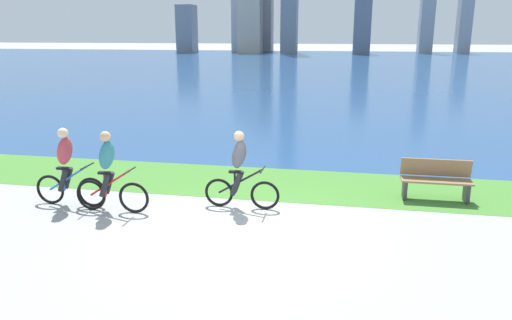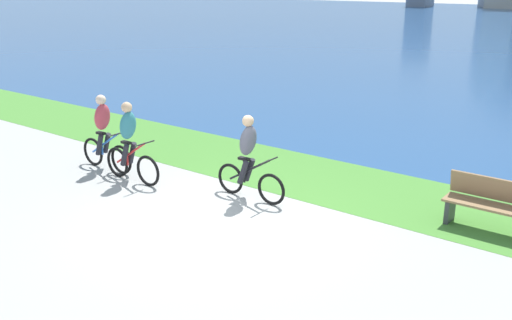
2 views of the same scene
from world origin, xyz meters
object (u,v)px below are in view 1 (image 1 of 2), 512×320
at_px(cyclist_lead, 240,170).
at_px(bench_near_path, 436,180).
at_px(cyclist_trailing, 109,172).
at_px(cyclist_distant_rear, 67,168).

height_order(cyclist_lead, bench_near_path, cyclist_lead).
xyz_separation_m(cyclist_trailing, bench_near_path, (6.70, 2.04, -0.39)).
bearing_deg(cyclist_lead, cyclist_trailing, -164.70).
distance_m(cyclist_trailing, bench_near_path, 7.01).
height_order(cyclist_trailing, cyclist_distant_rear, cyclist_trailing).
height_order(cyclist_lead, cyclist_trailing, cyclist_trailing).
relative_size(cyclist_trailing, cyclist_distant_rear, 1.00).
bearing_deg(cyclist_trailing, cyclist_distant_rear, 170.74).
distance_m(cyclist_lead, cyclist_trailing, 2.67).
bearing_deg(cyclist_lead, bench_near_path, 17.97).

